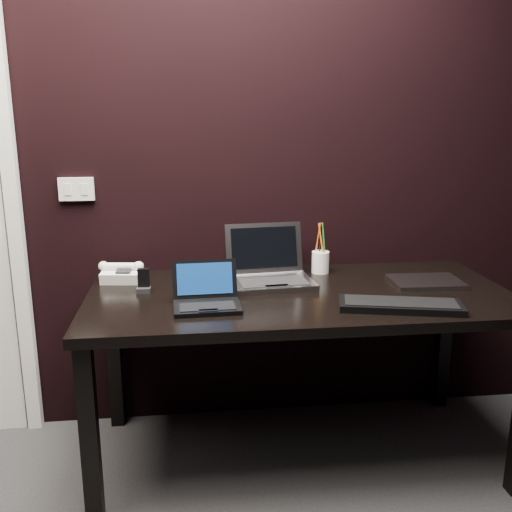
{
  "coord_description": "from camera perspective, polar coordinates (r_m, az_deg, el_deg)",
  "views": [
    {
      "loc": [
        -0.14,
        -0.76,
        1.44
      ],
      "look_at": [
        0.11,
        1.35,
        0.91
      ],
      "focal_mm": 40.0,
      "sensor_mm": 36.0,
      "label": 1
    }
  ],
  "objects": [
    {
      "name": "wall_back",
      "position": [
        2.57,
        -3.81,
        10.93
      ],
      "size": [
        4.0,
        0.0,
        4.0
      ],
      "primitive_type": "plane",
      "rotation": [
        1.57,
        0.0,
        0.0
      ],
      "color": "black",
      "rests_on": "ground"
    },
    {
      "name": "desk_phone",
      "position": [
        2.51,
        -13.27,
        -1.66
      ],
      "size": [
        0.2,
        0.17,
        0.1
      ],
      "color": "white",
      "rests_on": "desk"
    },
    {
      "name": "mobile_phone",
      "position": [
        2.34,
        -11.17,
        -2.69
      ],
      "size": [
        0.06,
        0.05,
        0.1
      ],
      "color": "black",
      "rests_on": "desk"
    },
    {
      "name": "wall_switch",
      "position": [
        2.61,
        -17.52,
        6.4
      ],
      "size": [
        0.15,
        0.02,
        0.1
      ],
      "color": "silver",
      "rests_on": "wall_back"
    },
    {
      "name": "closed_laptop",
      "position": [
        2.51,
        16.62,
        -2.5
      ],
      "size": [
        0.3,
        0.22,
        0.02
      ],
      "color": "#9A999E",
      "rests_on": "desk"
    },
    {
      "name": "ext_keyboard",
      "position": [
        2.18,
        14.24,
        -4.78
      ],
      "size": [
        0.47,
        0.25,
        0.03
      ],
      "color": "black",
      "rests_on": "desk"
    },
    {
      "name": "desk",
      "position": [
        2.34,
        4.38,
        -5.41
      ],
      "size": [
        1.7,
        0.8,
        0.74
      ],
      "color": "black",
      "rests_on": "ground"
    },
    {
      "name": "silver_laptop",
      "position": [
        2.42,
        1.38,
        -1.67
      ],
      "size": [
        0.36,
        0.33,
        0.23
      ],
      "color": "#9B9CA1",
      "rests_on": "desk"
    },
    {
      "name": "netbook",
      "position": [
        2.13,
        -4.98,
        -4.26
      ],
      "size": [
        0.25,
        0.23,
        0.16
      ],
      "color": "black",
      "rests_on": "desk"
    },
    {
      "name": "pen_cup",
      "position": [
        2.58,
        6.46,
        -0.52
      ],
      "size": [
        0.1,
        0.1,
        0.23
      ],
      "color": "white",
      "rests_on": "desk"
    }
  ]
}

